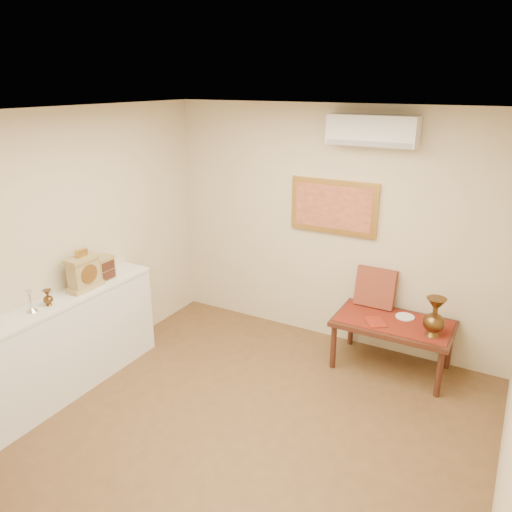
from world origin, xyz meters
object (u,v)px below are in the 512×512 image
Objects in this scene: wooden_chest at (103,268)px; mantel_clock at (84,272)px; display_ledge at (71,343)px; low_table at (393,327)px; brass_urn_tall at (435,313)px.

mantel_clock is at bearing -83.54° from wooden_chest.
display_ledge is at bearing -95.72° from mantel_clock.
mantel_clock is 0.34× the size of low_table.
brass_urn_tall is 3.43m from mantel_clock.
mantel_clock is at bearing 84.28° from display_ledge.
low_table is (-0.41, 0.13, -0.31)m from brass_urn_tall.
display_ledge is 1.68× the size of low_table.
wooden_chest is at bearing 96.46° from mantel_clock.
brass_urn_tall is at bearing 26.27° from mantel_clock.
brass_urn_tall is 3.56m from display_ledge.
mantel_clock is (-3.06, -1.51, 0.36)m from brass_urn_tall.
wooden_chest reaches higher than brass_urn_tall.
mantel_clock reaches higher than low_table.
display_ledge reaches higher than low_table.
display_ledge is at bearing -144.90° from low_table.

